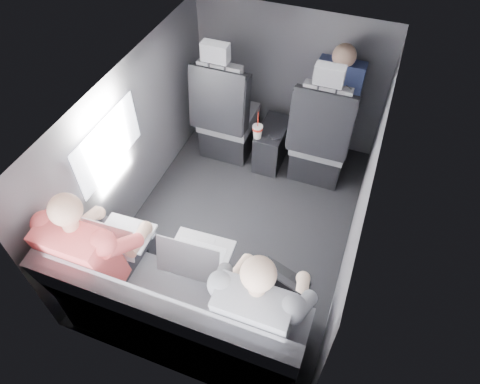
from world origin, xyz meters
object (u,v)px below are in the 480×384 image
at_px(front_seat_left, 226,119).
at_px(passenger_rear_left, 100,250).
at_px(front_seat_right, 320,142).
at_px(laptop_white, 120,236).
at_px(soda_cup, 258,131).
at_px(rear_bench, 182,318).
at_px(laptop_silver, 196,254).
at_px(passenger_rear_right, 261,306).
at_px(laptop_black, 277,286).
at_px(passenger_front_right, 337,94).
at_px(center_console, 272,144).

height_order(front_seat_left, passenger_rear_left, front_seat_left).
bearing_deg(front_seat_right, laptop_white, -120.82).
bearing_deg(passenger_rear_left, laptop_white, 70.19).
height_order(front_seat_right, soda_cup, front_seat_right).
height_order(rear_bench, passenger_rear_left, passenger_rear_left).
height_order(front_seat_left, laptop_silver, front_seat_left).
bearing_deg(passenger_rear_right, soda_cup, 109.56).
height_order(rear_bench, soda_cup, rear_bench).
bearing_deg(laptop_black, front_seat_right, 93.36).
xyz_separation_m(laptop_black, passenger_rear_right, (-0.05, -0.16, 0.00)).
bearing_deg(front_seat_left, passenger_rear_right, -62.31).
bearing_deg(passenger_front_right, laptop_silver, -104.66).
xyz_separation_m(laptop_silver, passenger_rear_right, (0.50, -0.19, -0.01)).
relative_size(laptop_white, laptop_black, 0.96).
xyz_separation_m(rear_bench, laptop_white, (-0.54, 0.24, 0.33)).
xyz_separation_m(front_seat_right, laptop_silver, (-0.45, -1.62, 0.24)).
bearing_deg(soda_cup, laptop_white, -106.29).
xyz_separation_m(laptop_white, passenger_front_right, (1.02, 1.92, 0.11)).
relative_size(front_seat_left, laptop_black, 3.32).
bearing_deg(soda_cup, passenger_rear_right, -70.44).
distance_m(center_console, laptop_white, 1.83).
bearing_deg(laptop_silver, rear_bench, -89.15).
relative_size(front_seat_left, laptop_white, 3.47).
bearing_deg(laptop_black, passenger_front_right, 91.83).
bearing_deg(laptop_white, passenger_front_right, 61.85).
xyz_separation_m(front_seat_left, passenger_rear_left, (-0.14, -1.81, 0.24)).
bearing_deg(passenger_front_right, laptop_white, -118.15).
distance_m(rear_bench, passenger_front_right, 2.26).
relative_size(front_seat_left, front_seat_right, 1.00).
height_order(center_console, laptop_silver, laptop_silver).
bearing_deg(laptop_white, center_console, 72.38).
height_order(front_seat_right, laptop_silver, front_seat_right).
xyz_separation_m(rear_bench, passenger_rear_right, (0.50, 0.09, 0.33)).
bearing_deg(passenger_front_right, front_seat_right, -97.88).
relative_size(front_seat_left, passenger_rear_right, 1.02).
distance_m(front_seat_left, passenger_rear_left, 1.83).
bearing_deg(laptop_white, laptop_black, 0.55).
bearing_deg(soda_cup, passenger_rear_left, -106.61).
bearing_deg(front_seat_right, passenger_front_right, 82.12).
relative_size(passenger_rear_right, passenger_front_right, 1.59).
bearing_deg(center_console, laptop_black, -72.05).
bearing_deg(laptop_white, passenger_rear_left, -109.81).
bearing_deg(soda_cup, front_seat_left, 158.84).
height_order(laptop_white, passenger_rear_left, passenger_rear_left).
distance_m(laptop_white, passenger_rear_left, 0.16).
relative_size(front_seat_right, passenger_front_right, 1.63).
xyz_separation_m(laptop_white, laptop_black, (1.09, 0.01, -0.00)).
relative_size(center_console, laptop_white, 1.32).
xyz_separation_m(laptop_white, passenger_rear_right, (1.04, -0.15, -0.00)).
relative_size(front_seat_right, laptop_white, 3.47).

